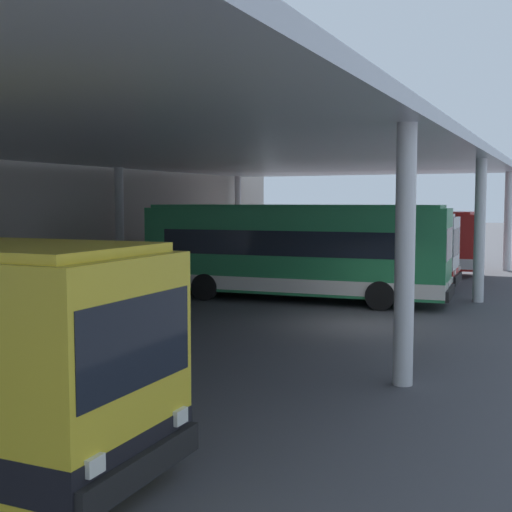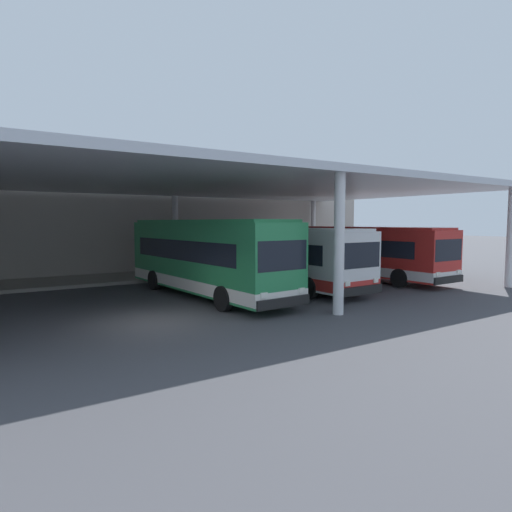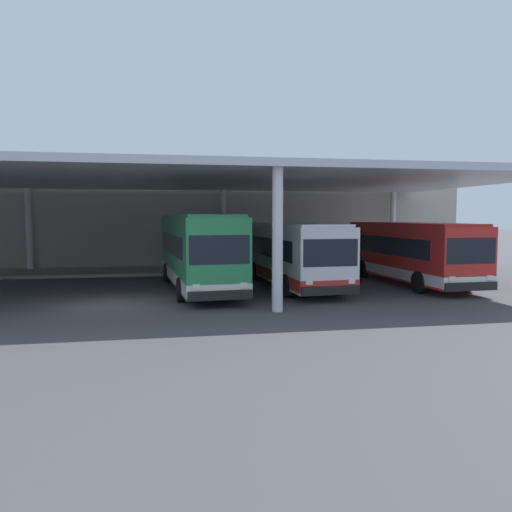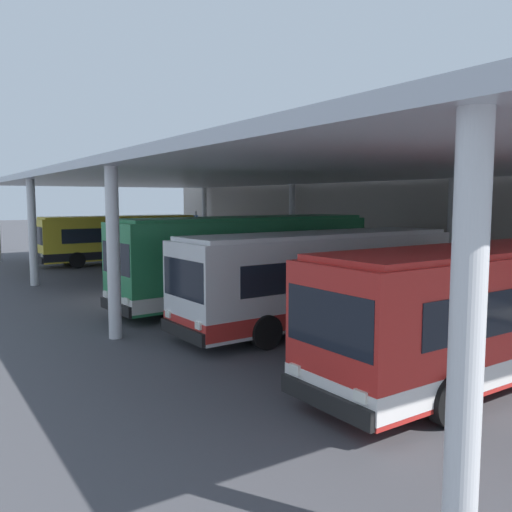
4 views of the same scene
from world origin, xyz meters
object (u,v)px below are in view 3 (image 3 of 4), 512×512
object	(u,v)px
bus_middle_bay	(291,253)
bus_far_bay	(408,252)
bench_waiting	(214,261)
bus_second_bay	(198,251)

from	to	relation	value
bus_middle_bay	bus_far_bay	bearing A→B (deg)	-0.20
bus_middle_bay	bench_waiting	distance (m)	8.57
bus_middle_bay	bench_waiting	bearing A→B (deg)	110.69
bus_far_bay	bench_waiting	xyz separation A→B (m)	(-9.29, 7.99, -0.99)
bus_middle_bay	bus_far_bay	size ratio (longest dim) A/B	1.00
bus_second_bay	bus_far_bay	distance (m)	10.94
bus_far_bay	bench_waiting	distance (m)	12.29
bus_second_bay	bus_far_bay	xyz separation A→B (m)	(10.94, -0.00, -0.19)
bench_waiting	bus_middle_bay	bearing A→B (deg)	-69.31
bus_middle_bay	bus_second_bay	bearing A→B (deg)	-179.75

